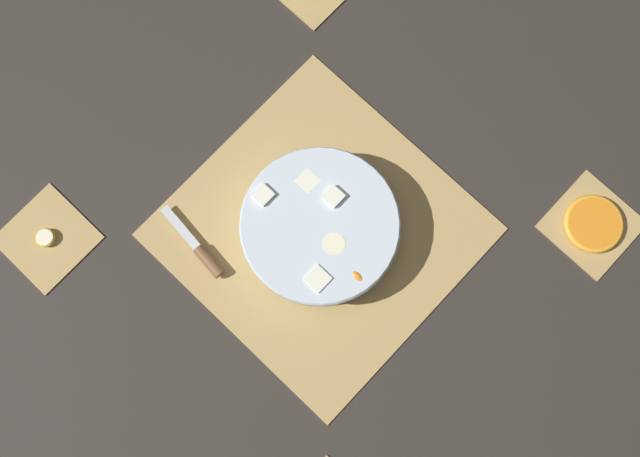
{
  "coord_description": "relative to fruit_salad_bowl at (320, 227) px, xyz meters",
  "views": [
    {
      "loc": [
        0.14,
        -0.15,
        1.16
      ],
      "look_at": [
        0.0,
        0.0,
        0.03
      ],
      "focal_mm": 42.0,
      "sensor_mm": 36.0,
      "label": 1
    }
  ],
  "objects": [
    {
      "name": "ground_plane",
      "position": [
        0.0,
        0.0,
        -0.04
      ],
      "size": [
        6.0,
        6.0,
        0.0
      ],
      "primitive_type": "plane",
      "color": "#2D2823"
    },
    {
      "name": "bamboo_mat_center",
      "position": [
        0.0,
        0.0,
        -0.04
      ],
      "size": [
        0.42,
        0.41,
        0.01
      ],
      "color": "tan",
      "rests_on": "ground_plane"
    },
    {
      "name": "coaster_mat_near_left",
      "position": [
        -0.3,
        -0.3,
        -0.04
      ],
      "size": [
        0.13,
        0.13,
        0.01
      ],
      "color": "tan",
      "rests_on": "ground_plane"
    },
    {
      "name": "coaster_mat_far_right",
      "position": [
        0.3,
        0.3,
        -0.04
      ],
      "size": [
        0.13,
        0.13,
        0.01
      ],
      "color": "tan",
      "rests_on": "ground_plane"
    },
    {
      "name": "fruit_salad_bowl",
      "position": [
        0.0,
        0.0,
        0.0
      ],
      "size": [
        0.24,
        0.24,
        0.07
      ],
      "color": "silver",
      "rests_on": "bamboo_mat_center"
    },
    {
      "name": "paring_knife",
      "position": [
        -0.1,
        -0.15,
        -0.03
      ],
      "size": [
        0.14,
        0.03,
        0.02
      ],
      "color": "silver",
      "rests_on": "bamboo_mat_center"
    },
    {
      "name": "orange_slice_whole",
      "position": [
        0.3,
        0.3,
        -0.03
      ],
      "size": [
        0.09,
        0.09,
        0.01
      ],
      "color": "orange",
      "rests_on": "coaster_mat_far_right"
    },
    {
      "name": "banana_coin_single",
      "position": [
        -0.3,
        -0.3,
        -0.03
      ],
      "size": [
        0.03,
        0.03,
        0.01
      ],
      "color": "#F7EFC6",
      "rests_on": "coaster_mat_near_left"
    }
  ]
}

